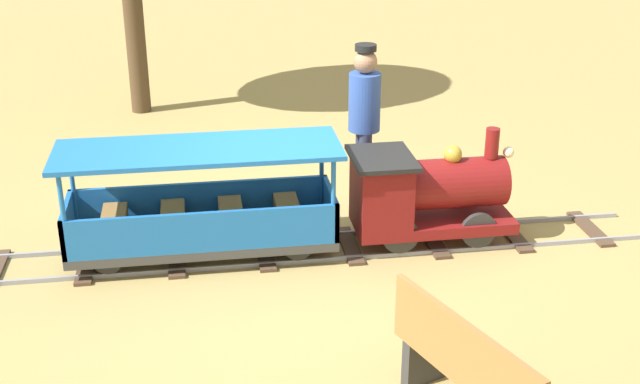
% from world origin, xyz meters
% --- Properties ---
extents(ground_plane, '(60.00, 60.00, 0.00)m').
position_xyz_m(ground_plane, '(0.00, 0.00, 0.00)').
color(ground_plane, '#A38C51').
extents(track, '(0.72, 6.05, 0.04)m').
position_xyz_m(track, '(0.00, 0.06, 0.02)').
color(track, gray).
rests_on(track, ground_plane).
extents(locomotive, '(0.68, 1.45, 1.01)m').
position_xyz_m(locomotive, '(0.00, 1.09, 0.48)').
color(locomotive, maroon).
rests_on(locomotive, ground_plane).
extents(passenger_car, '(0.78, 2.35, 0.97)m').
position_xyz_m(passenger_car, '(0.00, -0.84, 0.42)').
color(passenger_car, '#3F3F3F').
rests_on(passenger_car, ground_plane).
extents(conductor_person, '(0.30, 0.30, 1.62)m').
position_xyz_m(conductor_person, '(-0.84, 0.72, 0.96)').
color(conductor_person, '#282D47').
rests_on(conductor_person, ground_plane).
extents(park_bench, '(1.36, 0.84, 0.82)m').
position_xyz_m(park_bench, '(2.56, 0.72, 0.42)').
color(park_bench, olive).
rests_on(park_bench, ground_plane).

